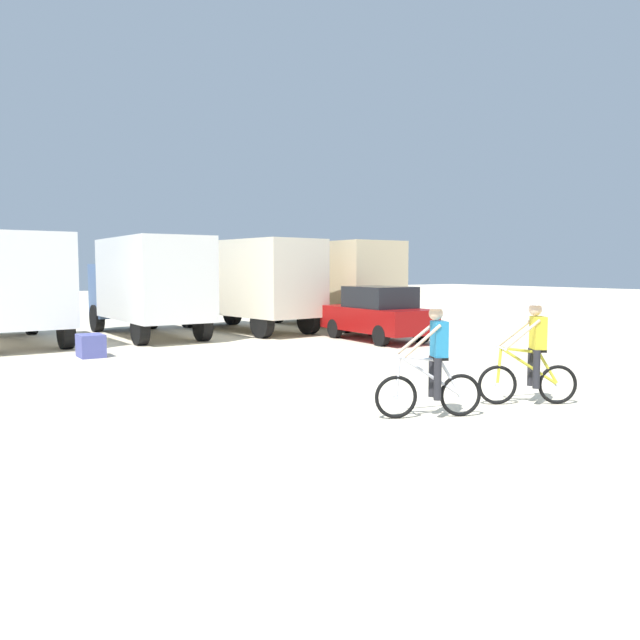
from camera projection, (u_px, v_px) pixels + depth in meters
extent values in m
plane|color=beige|center=(451.00, 392.00, 11.99)|extent=(120.00, 120.00, 0.00)
cube|color=white|center=(15.00, 280.00, 19.09)|extent=(2.57, 5.28, 2.70)
cylinder|color=black|center=(31.00, 320.00, 22.48)|extent=(0.35, 1.01, 1.00)
cylinder|color=black|center=(66.00, 332.00, 18.42)|extent=(0.35, 1.01, 1.00)
cube|color=white|center=(153.00, 279.00, 21.12)|extent=(2.45, 5.22, 2.70)
cube|color=#4C6B9E|center=(123.00, 291.00, 23.98)|extent=(2.21, 1.52, 2.00)
cube|color=black|center=(118.00, 281.00, 24.53)|extent=(2.02, 0.10, 0.80)
cylinder|color=black|center=(97.00, 318.00, 23.41)|extent=(0.33, 1.00, 1.00)
cylinder|color=black|center=(151.00, 316.00, 24.54)|extent=(0.33, 1.00, 1.00)
cylinder|color=black|center=(140.00, 329.00, 19.28)|extent=(0.33, 1.00, 1.00)
cylinder|color=black|center=(203.00, 326.00, 20.41)|extent=(0.33, 1.00, 1.00)
cube|color=beige|center=(258.00, 278.00, 23.04)|extent=(3.06, 5.47, 2.70)
cube|color=#2D2D33|center=(209.00, 289.00, 25.65)|extent=(2.38, 1.77, 2.00)
cube|color=black|center=(200.00, 280.00, 26.15)|extent=(2.02, 0.34, 0.80)
cylinder|color=black|center=(189.00, 315.00, 24.99)|extent=(0.45, 1.03, 1.00)
cylinder|color=black|center=(232.00, 313.00, 26.32)|extent=(0.45, 1.03, 1.00)
cylinder|color=black|center=(262.00, 323.00, 21.22)|extent=(0.45, 1.03, 1.00)
cylinder|color=black|center=(309.00, 320.00, 22.55)|extent=(0.45, 1.03, 1.00)
cube|color=#CCB78E|center=(341.00, 277.00, 24.87)|extent=(2.46, 5.23, 2.70)
cube|color=silver|center=(295.00, 288.00, 27.72)|extent=(2.22, 1.53, 2.00)
cube|color=black|center=(287.00, 279.00, 28.27)|extent=(2.02, 0.10, 0.80)
cylinder|color=black|center=(276.00, 311.00, 27.15)|extent=(0.33, 1.00, 1.00)
cylinder|color=black|center=(316.00, 310.00, 28.29)|extent=(0.33, 1.00, 1.00)
cylinder|color=black|center=(345.00, 319.00, 23.03)|extent=(0.33, 1.00, 1.00)
cylinder|color=black|center=(388.00, 317.00, 24.16)|extent=(0.33, 1.00, 1.00)
cube|color=maroon|center=(377.00, 319.00, 20.54)|extent=(1.92, 4.26, 0.76)
cube|color=black|center=(380.00, 297.00, 20.35)|extent=(1.68, 2.16, 0.68)
cylinder|color=black|center=(335.00, 329.00, 21.28)|extent=(0.24, 0.65, 0.64)
cylinder|color=black|center=(373.00, 326.00, 22.08)|extent=(0.24, 0.65, 0.64)
cylinder|color=black|center=(381.00, 336.00, 19.05)|extent=(0.24, 0.65, 0.64)
cylinder|color=black|center=(421.00, 333.00, 19.86)|extent=(0.24, 0.65, 0.64)
torus|color=black|center=(396.00, 397.00, 9.86)|extent=(0.64, 0.34, 0.68)
cylinder|color=silver|center=(396.00, 397.00, 9.86)|extent=(0.11, 0.11, 0.08)
torus|color=black|center=(461.00, 395.00, 10.01)|extent=(0.64, 0.34, 0.68)
cylinder|color=silver|center=(461.00, 395.00, 10.01)|extent=(0.11, 0.11, 0.08)
cylinder|color=silver|center=(430.00, 376.00, 9.91)|extent=(0.95, 0.48, 0.68)
cylinder|color=silver|center=(420.00, 358.00, 9.87)|extent=(0.62, 0.32, 0.13)
cylinder|color=silver|center=(450.00, 378.00, 9.96)|extent=(0.37, 0.21, 0.59)
cylinder|color=silver|center=(398.00, 377.00, 9.84)|extent=(0.11, 0.09, 0.64)
cylinder|color=silver|center=(400.00, 356.00, 9.82)|extent=(0.25, 0.49, 0.04)
cube|color=black|center=(440.00, 359.00, 9.91)|extent=(0.27, 0.21, 0.06)
cube|color=teal|center=(439.00, 339.00, 9.88)|extent=(0.32, 0.37, 0.56)
sphere|color=beige|center=(436.00, 314.00, 9.84)|extent=(0.22, 0.22, 0.22)
cone|color=silver|center=(436.00, 305.00, 9.83)|extent=(0.32, 0.32, 0.10)
cylinder|color=#26262B|center=(438.00, 379.00, 9.80)|extent=(0.12, 0.12, 0.66)
cylinder|color=#26262B|center=(432.00, 376.00, 10.05)|extent=(0.12, 0.12, 0.66)
cylinder|color=beige|center=(422.00, 342.00, 9.66)|extent=(0.60, 0.27, 0.53)
cylinder|color=beige|center=(415.00, 339.00, 10.02)|extent=(0.57, 0.35, 0.53)
torus|color=black|center=(497.00, 385.00, 10.89)|extent=(0.61, 0.41, 0.68)
cylinder|color=silver|center=(497.00, 385.00, 10.89)|extent=(0.11, 0.11, 0.08)
torus|color=black|center=(558.00, 385.00, 10.92)|extent=(0.61, 0.41, 0.68)
cylinder|color=silver|center=(558.00, 385.00, 10.92)|extent=(0.11, 0.11, 0.08)
cylinder|color=gold|center=(529.00, 366.00, 10.88)|extent=(0.90, 0.58, 0.68)
cylinder|color=gold|center=(520.00, 350.00, 10.85)|extent=(0.59, 0.39, 0.13)
cylinder|color=gold|center=(548.00, 369.00, 10.89)|extent=(0.36, 0.25, 0.59)
cylinder|color=gold|center=(499.00, 366.00, 10.86)|extent=(0.11, 0.09, 0.64)
cylinder|color=silver|center=(501.00, 348.00, 10.84)|extent=(0.30, 0.46, 0.04)
cube|color=black|center=(539.00, 351.00, 10.86)|extent=(0.27, 0.23, 0.06)
cube|color=gold|center=(538.00, 333.00, 10.84)|extent=(0.34, 0.38, 0.56)
sphere|color=beige|center=(535.00, 309.00, 10.80)|extent=(0.22, 0.22, 0.22)
cone|color=silver|center=(536.00, 302.00, 10.79)|extent=(0.32, 0.32, 0.10)
cylinder|color=#26262B|center=(536.00, 369.00, 10.75)|extent=(0.12, 0.12, 0.66)
cylinder|color=#26262B|center=(531.00, 367.00, 11.01)|extent=(0.12, 0.12, 0.66)
cylinder|color=beige|center=(522.00, 335.00, 10.65)|extent=(0.58, 0.34, 0.53)
cylinder|color=beige|center=(515.00, 333.00, 11.01)|extent=(0.54, 0.41, 0.53)
cube|color=#4C5199|center=(91.00, 346.00, 16.72)|extent=(0.63, 0.81, 0.60)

